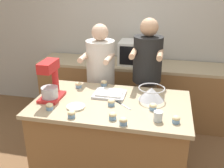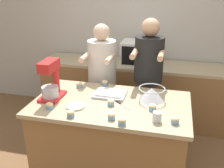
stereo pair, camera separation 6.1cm
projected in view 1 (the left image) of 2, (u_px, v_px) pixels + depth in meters
back_wall at (135, 29)px, 4.06m from camera, size 10.00×0.06×2.70m
island_counter at (111, 141)px, 2.82m from camera, size 1.57×0.92×0.93m
back_counter at (130, 91)px, 4.08m from camera, size 2.80×0.60×0.91m
person_left at (101, 83)px, 3.38m from camera, size 0.36×0.52×1.59m
person_right at (146, 83)px, 3.24m from camera, size 0.36×0.51×1.68m
stand_mixer at (50, 82)px, 2.66m from camera, size 0.20×0.30×0.41m
mixing_bowl at (151, 93)px, 2.67m from camera, size 0.27×0.27×0.13m
baking_tray at (110, 94)px, 2.79m from camera, size 0.33×0.27×0.04m
microwave_oven at (135, 53)px, 3.83m from camera, size 0.46×0.39×0.33m
drinking_glass at (158, 116)px, 2.28m from camera, size 0.08×0.08×0.09m
small_plate at (76, 107)px, 2.53m from camera, size 0.18×0.18×0.02m
knife at (122, 105)px, 2.58m from camera, size 0.17×0.16×0.01m
cupcake_0 at (176, 119)px, 2.26m from camera, size 0.07×0.07×0.07m
cupcake_1 at (153, 107)px, 2.48m from camera, size 0.07×0.07×0.07m
cupcake_2 at (71, 114)px, 2.34m from camera, size 0.07×0.07×0.07m
cupcake_3 at (50, 106)px, 2.48m from camera, size 0.07×0.07×0.07m
cupcake_4 at (104, 83)px, 3.03m from camera, size 0.07×0.07×0.07m
cupcake_5 at (113, 116)px, 2.31m from camera, size 0.07×0.07×0.07m
cupcake_6 at (123, 121)px, 2.23m from camera, size 0.07×0.07×0.07m
cupcake_7 at (79, 85)px, 2.98m from camera, size 0.07×0.07×0.07m
cupcake_8 at (111, 102)px, 2.56m from camera, size 0.07×0.07×0.07m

